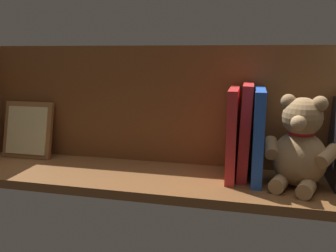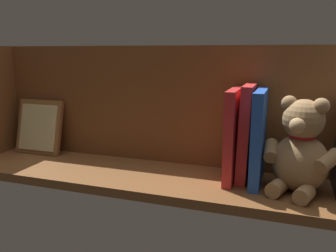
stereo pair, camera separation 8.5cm
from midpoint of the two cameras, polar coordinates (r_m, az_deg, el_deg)
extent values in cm
cube|color=brown|center=(88.83, 2.77, -8.60)|extent=(114.13, 25.24, 2.20)
cube|color=brown|center=(94.25, 4.67, 3.22)|extent=(114.13, 1.50, 31.62)
ellipsoid|color=tan|center=(83.23, 23.40, -5.63)|extent=(14.87, 14.07, 12.68)
sphere|color=tan|center=(81.01, 23.96, 0.87)|extent=(8.71, 8.71, 8.71)
sphere|color=tan|center=(79.80, 26.42, 2.88)|extent=(3.37, 3.37, 3.37)
sphere|color=tan|center=(81.32, 21.93, 3.42)|extent=(3.37, 3.37, 3.37)
sphere|color=tan|center=(77.59, 23.24, -0.01)|extent=(3.37, 3.37, 3.37)
cylinder|color=tan|center=(79.96, 27.41, -5.04)|extent=(6.21, 6.72, 4.69)
cylinder|color=tan|center=(82.74, 19.21, -3.80)|extent=(3.11, 6.29, 4.69)
cylinder|color=tan|center=(79.15, 24.11, -10.16)|extent=(4.72, 5.58, 3.37)
cylinder|color=tan|center=(80.49, 20.13, -9.47)|extent=(4.72, 5.58, 3.37)
torus|color=red|center=(81.69, 23.75, -1.52)|extent=(7.33, 7.33, 0.99)
cube|color=blue|center=(83.95, 17.30, -1.83)|extent=(2.36, 14.72, 21.70)
cube|color=red|center=(85.43, 15.35, -1.15)|extent=(3.00, 11.72, 22.70)
cube|color=red|center=(84.62, 13.30, -1.50)|extent=(2.21, 14.05, 21.70)
cube|color=brown|center=(111.08, -18.05, -0.16)|extent=(14.97, 5.33, 16.06)
cube|color=beige|center=(110.52, -18.28, -0.23)|extent=(12.58, 3.85, 13.32)
camera|label=1|loc=(0.04, -87.14, 0.61)|focal=37.66mm
camera|label=2|loc=(0.04, 92.86, -0.61)|focal=37.66mm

